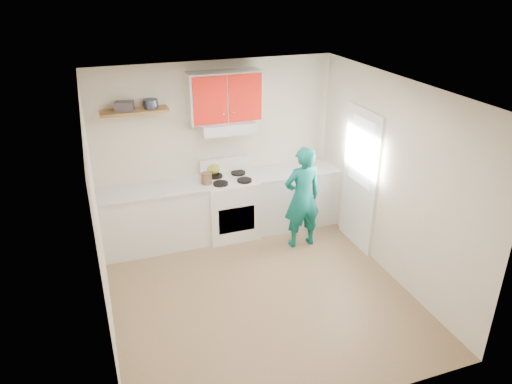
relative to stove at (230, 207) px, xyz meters
name	(u,v)px	position (x,y,z in m)	size (l,w,h in m)	color
floor	(259,293)	(-0.10, -1.57, -0.46)	(3.80, 3.80, 0.00)	brown
ceiling	(260,89)	(-0.10, -1.57, 2.14)	(3.60, 3.80, 0.04)	white
back_wall	(216,149)	(-0.10, 0.32, 0.84)	(3.60, 0.04, 2.60)	beige
front_wall	(338,296)	(-0.10, -3.47, 0.84)	(3.60, 0.04, 2.60)	beige
left_wall	(98,226)	(-1.90, -1.57, 0.84)	(0.04, 3.80, 2.60)	beige
right_wall	(392,180)	(1.70, -1.57, 0.84)	(0.04, 3.80, 2.60)	beige
door	(360,180)	(1.68, -0.88, 0.56)	(0.05, 0.85, 2.05)	white
door_glass	(361,152)	(1.65, -0.88, 0.99)	(0.01, 0.55, 0.95)	white
counter_left	(155,218)	(-1.14, 0.02, -0.01)	(1.52, 0.60, 0.90)	silver
counter_right	(293,197)	(1.04, 0.02, -0.01)	(1.32, 0.60, 0.90)	silver
stove	(230,207)	(0.00, 0.00, 0.00)	(0.76, 0.65, 0.92)	white
range_hood	(226,127)	(0.00, 0.10, 1.24)	(0.76, 0.44, 0.15)	silver
upper_cabinets	(224,96)	(0.00, 0.16, 1.66)	(1.02, 0.33, 0.70)	red
shelf	(134,111)	(-1.25, 0.18, 1.56)	(0.90, 0.30, 0.04)	brown
books	(124,106)	(-1.37, 0.17, 1.64)	(0.23, 0.17, 0.12)	#443B43
tin	(151,104)	(-1.03, 0.18, 1.64)	(0.20, 0.20, 0.12)	#333D4C
kettle	(213,169)	(-0.18, 0.26, 0.55)	(0.21, 0.21, 0.18)	olive
crock	(207,179)	(-0.36, -0.05, 0.53)	(0.15, 0.15, 0.18)	brown
cutting_board	(292,173)	(0.99, -0.05, 0.45)	(0.33, 0.24, 0.02)	olive
silicone_mat	(308,169)	(1.27, 0.00, 0.44)	(0.31, 0.26, 0.01)	red
person	(302,198)	(0.88, -0.65, 0.31)	(0.56, 0.37, 1.54)	#0A6259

